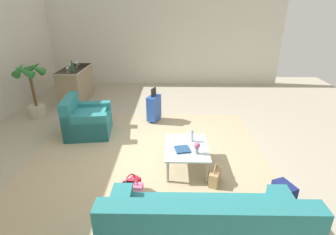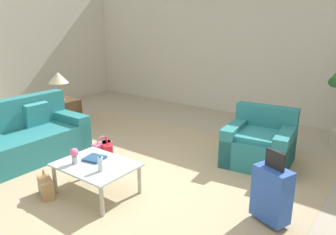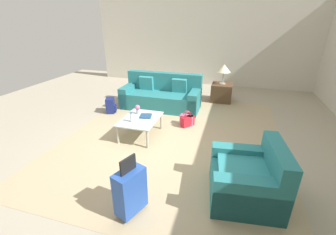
{
  "view_description": "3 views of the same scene",
  "coord_description": "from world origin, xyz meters",
  "px_view_note": "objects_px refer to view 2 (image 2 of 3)",
  "views": [
    {
      "loc": [
        -4.35,
        -0.25,
        2.65
      ],
      "look_at": [
        -0.01,
        -0.17,
        0.79
      ],
      "focal_mm": 28.0,
      "sensor_mm": 36.0,
      "label": 1
    },
    {
      "loc": [
        2.58,
        -2.98,
        2.15
      ],
      "look_at": [
        0.1,
        0.34,
        0.91
      ],
      "focal_mm": 35.0,
      "sensor_mm": 36.0,
      "label": 2
    },
    {
      "loc": [
        3.58,
        1.28,
        2.34
      ],
      "look_at": [
        0.12,
        0.26,
        0.74
      ],
      "focal_mm": 24.0,
      "sensor_mm": 36.0,
      "label": 3
    }
  ],
  "objects_px": {
    "side_table": "(61,112)",
    "handbag_tan": "(46,187)",
    "water_bottle": "(100,164)",
    "handbag_pink": "(102,149)",
    "table_lamp": "(58,78)",
    "armchair": "(260,144)",
    "coffee_table": "(96,167)",
    "suitcase_blue": "(272,193)",
    "couch": "(14,142)",
    "coffee_table_book": "(94,158)",
    "flower_vase": "(74,154)",
    "handbag_red": "(107,150)"
  },
  "relations": [
    {
      "from": "suitcase_blue",
      "to": "side_table",
      "type": "bearing_deg",
      "value": 170.54
    },
    {
      "from": "armchair",
      "to": "handbag_pink",
      "type": "xyz_separation_m",
      "value": [
        -2.12,
        -1.33,
        -0.17
      ]
    },
    {
      "from": "water_bottle",
      "to": "suitcase_blue",
      "type": "xyz_separation_m",
      "value": [
        1.8,
        0.8,
        -0.15
      ]
    },
    {
      "from": "armchair",
      "to": "handbag_tan",
      "type": "relative_size",
      "value": 2.96
    },
    {
      "from": "water_bottle",
      "to": "handbag_pink",
      "type": "distance_m",
      "value": 1.44
    },
    {
      "from": "coffee_table",
      "to": "suitcase_blue",
      "type": "relative_size",
      "value": 1.15
    },
    {
      "from": "couch",
      "to": "coffee_table_book",
      "type": "xyz_separation_m",
      "value": [
        1.68,
        0.18,
        0.11
      ]
    },
    {
      "from": "table_lamp",
      "to": "suitcase_blue",
      "type": "relative_size",
      "value": 0.69
    },
    {
      "from": "flower_vase",
      "to": "handbag_tan",
      "type": "bearing_deg",
      "value": -130.33
    },
    {
      "from": "suitcase_blue",
      "to": "handbag_tan",
      "type": "xyz_separation_m",
      "value": [
        -2.46,
        -1.14,
        -0.23
      ]
    },
    {
      "from": "armchair",
      "to": "coffee_table_book",
      "type": "xyz_separation_m",
      "value": [
        -1.41,
        -2.09,
        0.13
      ]
    },
    {
      "from": "armchair",
      "to": "flower_vase",
      "type": "relative_size",
      "value": 5.17
    },
    {
      "from": "side_table",
      "to": "handbag_pink",
      "type": "xyz_separation_m",
      "value": [
        1.97,
        -0.66,
        -0.14
      ]
    },
    {
      "from": "water_bottle",
      "to": "coffee_table_book",
      "type": "relative_size",
      "value": 0.85
    },
    {
      "from": "side_table",
      "to": "handbag_tan",
      "type": "xyz_separation_m",
      "value": [
        2.34,
        -1.94,
        -0.14
      ]
    },
    {
      "from": "handbag_red",
      "to": "handbag_tan",
      "type": "bearing_deg",
      "value": -77.76
    },
    {
      "from": "handbag_tan",
      "to": "water_bottle",
      "type": "bearing_deg",
      "value": 26.96
    },
    {
      "from": "table_lamp",
      "to": "water_bottle",
      "type": "bearing_deg",
      "value": -28.07
    },
    {
      "from": "couch",
      "to": "flower_vase",
      "type": "relative_size",
      "value": 10.57
    },
    {
      "from": "couch",
      "to": "armchair",
      "type": "height_order",
      "value": "couch"
    },
    {
      "from": "couch",
      "to": "coffee_table",
      "type": "bearing_deg",
      "value": 3.18
    },
    {
      "from": "suitcase_blue",
      "to": "couch",
      "type": "bearing_deg",
      "value": -168.11
    },
    {
      "from": "coffee_table_book",
      "to": "handbag_tan",
      "type": "relative_size",
      "value": 0.67
    },
    {
      "from": "coffee_table",
      "to": "suitcase_blue",
      "type": "xyz_separation_m",
      "value": [
        2.0,
        0.7,
        -0.0
      ]
    },
    {
      "from": "water_bottle",
      "to": "handbag_red",
      "type": "distance_m",
      "value": 1.41
    },
    {
      "from": "side_table",
      "to": "table_lamp",
      "type": "relative_size",
      "value": 1.04
    },
    {
      "from": "water_bottle",
      "to": "coffee_table_book",
      "type": "bearing_deg",
      "value": 150.64
    },
    {
      "from": "flower_vase",
      "to": "suitcase_blue",
      "type": "bearing_deg",
      "value": 20.95
    },
    {
      "from": "handbag_tan",
      "to": "handbag_pink",
      "type": "relative_size",
      "value": 1.0
    },
    {
      "from": "armchair",
      "to": "handbag_red",
      "type": "distance_m",
      "value": 2.42
    },
    {
      "from": "couch",
      "to": "suitcase_blue",
      "type": "height_order",
      "value": "couch"
    },
    {
      "from": "coffee_table_book",
      "to": "coffee_table",
      "type": "bearing_deg",
      "value": -45.58
    },
    {
      "from": "side_table",
      "to": "handbag_tan",
      "type": "bearing_deg",
      "value": -39.68
    },
    {
      "from": "water_bottle",
      "to": "handbag_red",
      "type": "height_order",
      "value": "water_bottle"
    },
    {
      "from": "side_table",
      "to": "handbag_pink",
      "type": "distance_m",
      "value": 2.09
    },
    {
      "from": "water_bottle",
      "to": "handbag_pink",
      "type": "height_order",
      "value": "water_bottle"
    },
    {
      "from": "couch",
      "to": "handbag_tan",
      "type": "height_order",
      "value": "couch"
    },
    {
      "from": "flower_vase",
      "to": "side_table",
      "type": "bearing_deg",
      "value": 147.4
    },
    {
      "from": "coffee_table_book",
      "to": "suitcase_blue",
      "type": "bearing_deg",
      "value": 4.41
    },
    {
      "from": "flower_vase",
      "to": "table_lamp",
      "type": "bearing_deg",
      "value": 147.4
    },
    {
      "from": "water_bottle",
      "to": "flower_vase",
      "type": "height_order",
      "value": "flower_vase"
    },
    {
      "from": "side_table",
      "to": "handbag_red",
      "type": "height_order",
      "value": "side_table"
    },
    {
      "from": "armchair",
      "to": "side_table",
      "type": "height_order",
      "value": "armchair"
    },
    {
      "from": "armchair",
      "to": "flower_vase",
      "type": "distance_m",
      "value": 2.78
    },
    {
      "from": "flower_vase",
      "to": "handbag_red",
      "type": "xyz_separation_m",
      "value": [
        -0.53,
        1.02,
        -0.4
      ]
    },
    {
      "from": "armchair",
      "to": "couch",
      "type": "bearing_deg",
      "value": -143.71
    },
    {
      "from": "coffee_table",
      "to": "coffee_table_book",
      "type": "distance_m",
      "value": 0.16
    },
    {
      "from": "couch",
      "to": "water_bottle",
      "type": "xyz_separation_m",
      "value": [
        2.0,
        -0.0,
        0.19
      ]
    },
    {
      "from": "armchair",
      "to": "coffee_table_book",
      "type": "distance_m",
      "value": 2.52
    },
    {
      "from": "armchair",
      "to": "side_table",
      "type": "xyz_separation_m",
      "value": [
        -4.09,
        -0.67,
        -0.03
      ]
    }
  ]
}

